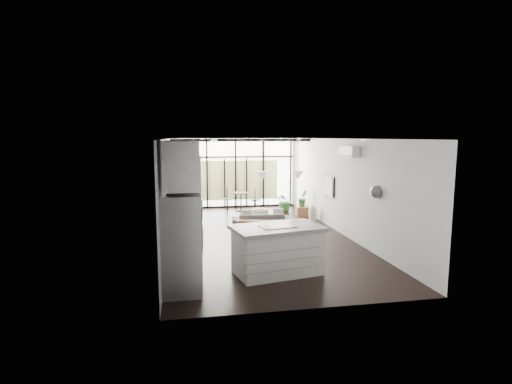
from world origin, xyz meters
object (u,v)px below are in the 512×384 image
object	(u,v)px
sofa	(261,218)
tv	(327,186)
fridge	(181,243)
pouf	(260,215)
island	(277,250)
console_bench	(257,227)
milk_can	(313,213)

from	to	relation	value
sofa	tv	distance (m)	2.40
fridge	pouf	xyz separation A→B (m)	(2.59, 5.75, -0.69)
island	fridge	size ratio (longest dim) A/B	1.01
console_bench	fridge	bearing A→B (deg)	-101.94
fridge	milk_can	bearing A→B (deg)	51.98
island	sofa	distance (m)	4.07
fridge	sofa	bearing A→B (deg)	62.80
fridge	tv	xyz separation A→B (m)	(4.61, 4.85, 0.38)
sofa	console_bench	distance (m)	0.64
milk_can	tv	size ratio (longest dim) A/B	0.49
sofa	pouf	bearing A→B (deg)	-93.64
pouf	milk_can	bearing A→B (deg)	-3.66
sofa	milk_can	bearing A→B (deg)	-149.16
sofa	pouf	size ratio (longest dim) A/B	3.22
fridge	sofa	xyz separation A→B (m)	(2.41, 4.70, -0.57)
island	console_bench	bearing A→B (deg)	74.83
sofa	pouf	xyz separation A→B (m)	(0.17, 1.05, -0.13)
console_bench	pouf	size ratio (longest dim) A/B	2.29
island	pouf	size ratio (longest dim) A/B	3.32
sofa	milk_can	size ratio (longest dim) A/B	3.30
island	tv	xyz separation A→B (m)	(2.64, 4.19, 0.79)
fridge	console_bench	distance (m)	4.72
island	console_bench	world-z (taller)	island
fridge	sofa	size ratio (longest dim) A/B	1.02
fridge	console_bench	bearing A→B (deg)	61.96
island	fridge	world-z (taller)	fridge
island	milk_can	bearing A→B (deg)	52.43
island	console_bench	size ratio (longest dim) A/B	1.45
island	tv	bearing A→B (deg)	46.26
console_bench	pouf	bearing A→B (deg)	92.48
pouf	tv	bearing A→B (deg)	-23.94
console_bench	milk_can	distance (m)	2.68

